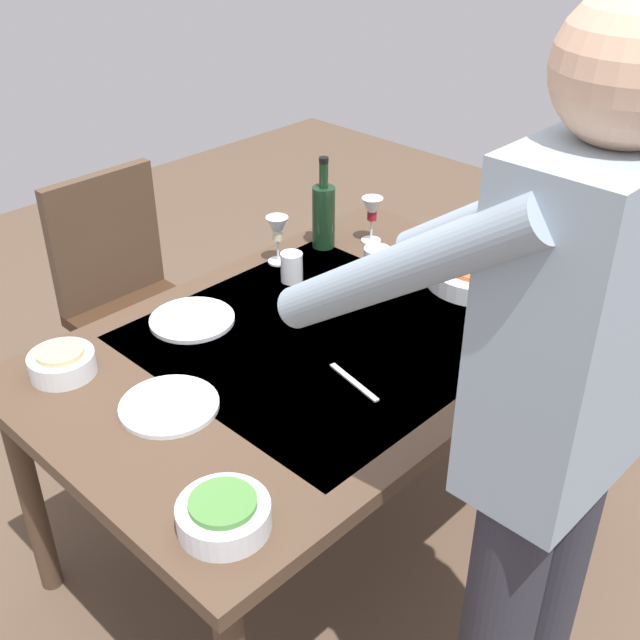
{
  "coord_description": "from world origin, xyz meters",
  "views": [
    {
      "loc": [
        1.25,
        1.21,
        1.84
      ],
      "look_at": [
        0.0,
        0.0,
        0.77
      ],
      "focal_mm": 44.17,
      "sensor_mm": 36.0,
      "label": 1
    }
  ],
  "objects_px": {
    "person_server": "(549,426)",
    "serving_bowl_pasta": "(478,273)",
    "dining_table": "(320,358)",
    "wine_glass_right": "(277,231)",
    "side_bowl_bread": "(62,362)",
    "wine_bottle": "(324,214)",
    "water_cup_far_right": "(377,264)",
    "dinner_plate_far": "(169,406)",
    "water_cup_far_left": "(292,267)",
    "wine_glass_left": "(372,212)",
    "side_bowl_salad": "(224,514)",
    "chair_near": "(128,291)",
    "water_cup_near_left": "(549,308)",
    "water_cup_near_right": "(320,297)",
    "dinner_plate_near": "(192,320)"
  },
  "relations": [
    {
      "from": "person_server",
      "to": "serving_bowl_pasta",
      "type": "xyz_separation_m",
      "value": [
        -0.73,
        -0.62,
        -0.21
      ]
    },
    {
      "from": "dining_table",
      "to": "wine_glass_right",
      "type": "height_order",
      "value": "wine_glass_right"
    },
    {
      "from": "side_bowl_bread",
      "to": "wine_bottle",
      "type": "bearing_deg",
      "value": -177.93
    },
    {
      "from": "water_cup_far_right",
      "to": "serving_bowl_pasta",
      "type": "height_order",
      "value": "water_cup_far_right"
    },
    {
      "from": "person_server",
      "to": "dinner_plate_far",
      "type": "height_order",
      "value": "person_server"
    },
    {
      "from": "serving_bowl_pasta",
      "to": "person_server",
      "type": "bearing_deg",
      "value": 40.58
    },
    {
      "from": "water_cup_far_left",
      "to": "dinner_plate_far",
      "type": "xyz_separation_m",
      "value": [
        0.62,
        0.24,
        -0.04
      ]
    },
    {
      "from": "wine_glass_left",
      "to": "wine_glass_right",
      "type": "xyz_separation_m",
      "value": [
        0.31,
        -0.11,
        0.0
      ]
    },
    {
      "from": "person_server",
      "to": "dinner_plate_far",
      "type": "distance_m",
      "value": 0.86
    },
    {
      "from": "serving_bowl_pasta",
      "to": "side_bowl_salad",
      "type": "height_order",
      "value": "same"
    },
    {
      "from": "chair_near",
      "to": "dinner_plate_far",
      "type": "relative_size",
      "value": 3.96
    },
    {
      "from": "serving_bowl_pasta",
      "to": "wine_bottle",
      "type": "bearing_deg",
      "value": -74.31
    },
    {
      "from": "dining_table",
      "to": "serving_bowl_pasta",
      "type": "height_order",
      "value": "serving_bowl_pasta"
    },
    {
      "from": "side_bowl_salad",
      "to": "wine_bottle",
      "type": "bearing_deg",
      "value": -144.86
    },
    {
      "from": "water_cup_far_right",
      "to": "side_bowl_bread",
      "type": "bearing_deg",
      "value": -14.59
    },
    {
      "from": "wine_bottle",
      "to": "side_bowl_bread",
      "type": "height_order",
      "value": "wine_bottle"
    },
    {
      "from": "serving_bowl_pasta",
      "to": "dinner_plate_far",
      "type": "xyz_separation_m",
      "value": [
        0.99,
        -0.16,
        -0.03
      ]
    },
    {
      "from": "water_cup_near_left",
      "to": "water_cup_far_right",
      "type": "distance_m",
      "value": 0.51
    },
    {
      "from": "person_server",
      "to": "water_cup_near_right",
      "type": "bearing_deg",
      "value": -109.12
    },
    {
      "from": "chair_near",
      "to": "side_bowl_bread",
      "type": "height_order",
      "value": "chair_near"
    },
    {
      "from": "side_bowl_salad",
      "to": "side_bowl_bread",
      "type": "distance_m",
      "value": 0.67
    },
    {
      "from": "water_cup_near_right",
      "to": "dinner_plate_near",
      "type": "distance_m",
      "value": 0.35
    },
    {
      "from": "wine_glass_left",
      "to": "chair_near",
      "type": "bearing_deg",
      "value": -46.57
    },
    {
      "from": "side_bowl_salad",
      "to": "wine_glass_left",
      "type": "bearing_deg",
      "value": -151.41
    },
    {
      "from": "wine_bottle",
      "to": "side_bowl_bread",
      "type": "relative_size",
      "value": 1.85
    },
    {
      "from": "wine_glass_right",
      "to": "water_cup_far_left",
      "type": "distance_m",
      "value": 0.14
    },
    {
      "from": "serving_bowl_pasta",
      "to": "dinner_plate_far",
      "type": "relative_size",
      "value": 1.3
    },
    {
      "from": "water_cup_near_right",
      "to": "water_cup_near_left",
      "type": "bearing_deg",
      "value": 127.71
    },
    {
      "from": "wine_glass_right",
      "to": "side_bowl_salad",
      "type": "relative_size",
      "value": 0.84
    },
    {
      "from": "dining_table",
      "to": "water_cup_far_left",
      "type": "height_order",
      "value": "water_cup_far_left"
    },
    {
      "from": "dining_table",
      "to": "side_bowl_bread",
      "type": "bearing_deg",
      "value": -30.81
    },
    {
      "from": "wine_glass_right",
      "to": "water_cup_near_left",
      "type": "xyz_separation_m",
      "value": [
        -0.26,
        0.78,
        -0.06
      ]
    },
    {
      "from": "water_cup_far_right",
      "to": "side_bowl_salad",
      "type": "bearing_deg",
      "value": 24.71
    },
    {
      "from": "side_bowl_salad",
      "to": "dinner_plate_far",
      "type": "xyz_separation_m",
      "value": [
        -0.15,
        -0.37,
        -0.03
      ]
    },
    {
      "from": "water_cup_near_right",
      "to": "side_bowl_salad",
      "type": "xyz_separation_m",
      "value": [
        0.7,
        0.43,
        -0.01
      ]
    },
    {
      "from": "water_cup_near_left",
      "to": "side_bowl_bread",
      "type": "bearing_deg",
      "value": -35.27
    },
    {
      "from": "wine_glass_left",
      "to": "water_cup_near_left",
      "type": "height_order",
      "value": "wine_glass_left"
    },
    {
      "from": "dining_table",
      "to": "water_cup_far_right",
      "type": "relative_size",
      "value": 14.71
    },
    {
      "from": "chair_near",
      "to": "person_server",
      "type": "relative_size",
      "value": 0.54
    },
    {
      "from": "water_cup_far_right",
      "to": "serving_bowl_pasta",
      "type": "xyz_separation_m",
      "value": [
        -0.19,
        0.23,
        -0.02
      ]
    },
    {
      "from": "water_cup_far_right",
      "to": "water_cup_near_left",
      "type": "bearing_deg",
      "value": 104.69
    },
    {
      "from": "wine_bottle",
      "to": "side_bowl_bread",
      "type": "xyz_separation_m",
      "value": [
        0.95,
        0.03,
        -0.08
      ]
    },
    {
      "from": "water_cup_far_left",
      "to": "side_bowl_bread",
      "type": "distance_m",
      "value": 0.72
    },
    {
      "from": "water_cup_far_left",
      "to": "dinner_plate_far",
      "type": "bearing_deg",
      "value": 20.86
    },
    {
      "from": "chair_near",
      "to": "water_cup_far_right",
      "type": "distance_m",
      "value": 0.89
    },
    {
      "from": "wine_bottle",
      "to": "side_bowl_salad",
      "type": "xyz_separation_m",
      "value": [
        1.0,
        0.7,
        -0.08
      ]
    },
    {
      "from": "serving_bowl_pasta",
      "to": "dinner_plate_far",
      "type": "height_order",
      "value": "serving_bowl_pasta"
    },
    {
      "from": "wine_glass_left",
      "to": "dinner_plate_near",
      "type": "bearing_deg",
      "value": -1.67
    },
    {
      "from": "water_cup_far_left",
      "to": "side_bowl_bread",
      "type": "bearing_deg",
      "value": -4.74
    },
    {
      "from": "wine_glass_right",
      "to": "dining_table",
      "type": "bearing_deg",
      "value": 61.12
    }
  ]
}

